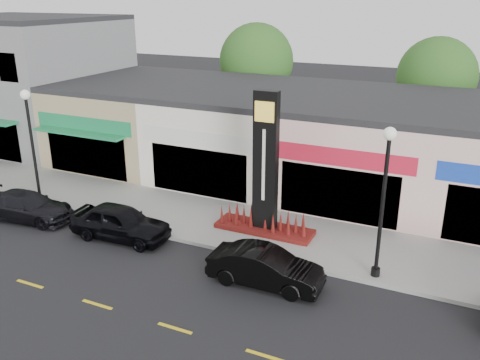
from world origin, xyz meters
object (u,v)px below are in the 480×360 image
(lamp_west_near, at_px, (31,136))
(pylon_sign, at_px, (265,184))
(car_black_conv, at_px, (265,267))
(car_black_sedan, at_px, (120,222))
(car_dark_sedan, at_px, (27,206))
(lamp_east_near, at_px, (384,189))

(lamp_west_near, xyz_separation_m, pylon_sign, (11.00, 1.70, -1.20))
(car_black_conv, bearing_deg, lamp_west_near, 79.50)
(car_black_sedan, bearing_deg, pylon_sign, -64.33)
(car_dark_sedan, relative_size, car_black_sedan, 1.02)
(car_black_sedan, relative_size, car_black_conv, 1.06)
(car_dark_sedan, bearing_deg, car_black_conv, -99.99)
(lamp_east_near, height_order, car_black_conv, lamp_east_near)
(lamp_west_near, relative_size, lamp_east_near, 1.00)
(car_black_sedan, bearing_deg, car_dark_sedan, 89.73)
(lamp_west_near, height_order, car_black_conv, lamp_west_near)
(lamp_west_near, height_order, car_dark_sedan, lamp_west_near)
(car_black_sedan, height_order, car_black_conv, car_black_sedan)
(car_dark_sedan, height_order, car_black_conv, car_black_conv)
(pylon_sign, distance_m, car_black_conv, 4.31)
(pylon_sign, bearing_deg, car_black_conv, -67.25)
(lamp_east_near, xyz_separation_m, pylon_sign, (-5.00, 1.70, -1.20))
(lamp_west_near, relative_size, car_black_sedan, 1.27)
(lamp_west_near, xyz_separation_m, car_dark_sedan, (0.68, -1.43, -2.84))
(car_dark_sedan, xyz_separation_m, car_black_sedan, (5.02, 0.24, 0.10))
(lamp_west_near, bearing_deg, pylon_sign, 8.77)
(lamp_west_near, distance_m, pylon_sign, 11.19)
(pylon_sign, distance_m, car_dark_sedan, 10.91)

